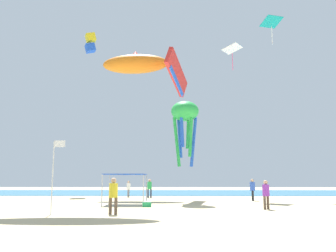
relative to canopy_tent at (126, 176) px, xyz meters
name	(u,v)px	position (x,y,z in m)	size (l,w,h in m)	color
ground	(151,211)	(2.15, -4.33, -2.10)	(110.00, 110.00, 0.10)	#D1BA8C
ocean_strip	(164,192)	(2.15, 21.61, -2.03)	(110.00, 19.17, 0.03)	teal
canopy_tent	(126,176)	(0.00, 0.00, 0.00)	(2.89, 2.75, 2.16)	#B2B2B7
person_near_tent	(113,193)	(0.35, -6.97, -0.95)	(0.48, 0.44, 1.87)	brown
person_leftmost	(252,188)	(10.08, 4.38, -0.98)	(0.43, 0.47, 1.81)	black
person_central	(129,187)	(-1.09, 10.00, -1.09)	(0.39, 0.42, 1.62)	slate
person_rightmost	(150,187)	(1.10, 8.88, -1.00)	(0.45, 0.42, 1.78)	#33384C
person_far_shore	(266,192)	(9.03, -3.93, -1.03)	(0.41, 0.41, 1.73)	brown
banner_flag	(54,170)	(-2.74, -7.14, 0.24)	(0.61, 0.06, 3.81)	silver
cooler_box	(147,204)	(1.73, -2.21, -1.87)	(0.57, 0.37, 0.35)	#1E8C4C
kite_diamond_white	(232,50)	(9.40, 8.27, 12.66)	(2.30, 2.31, 2.50)	white
kite_octopus_green	(185,115)	(4.37, 1.80, 4.80)	(2.84, 2.84, 5.18)	green
kite_box_yellow	(90,43)	(-7.47, 17.88, 17.43)	(1.71, 1.58, 2.69)	yellow
kite_parafoil_red	(177,74)	(3.77, 7.36, 9.88)	(2.32, 5.84, 3.68)	red
kite_inflatable_orange	(135,64)	(-0.56, 9.76, 11.75)	(7.13, 2.80, 2.63)	orange
kite_diamond_teal	(271,23)	(13.94, 9.85, 16.23)	(2.32, 2.28, 2.80)	teal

